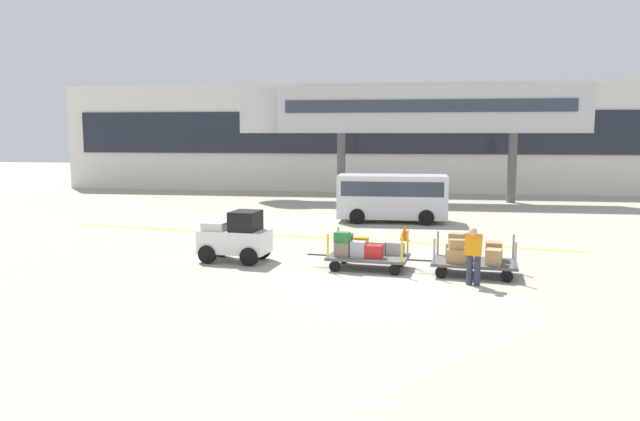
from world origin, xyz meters
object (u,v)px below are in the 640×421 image
object	(u,v)px
baggage_cart_lead	(364,251)
shuttle_van	(392,194)
baggage_tug	(236,237)
baggage_cart_middle	(473,256)
baggage_handler	(473,253)
safety_cone_near	(405,233)
safety_cone_far	(233,229)

from	to	relation	value
baggage_cart_lead	shuttle_van	xyz separation A→B (m)	(0.53, 9.65, 0.71)
baggage_tug	baggage_cart_middle	distance (m)	7.13
baggage_handler	safety_cone_near	world-z (taller)	baggage_handler
baggage_cart_middle	baggage_handler	distance (m)	1.30
baggage_handler	safety_cone_near	xyz separation A→B (m)	(-1.82, 6.56, -0.59)
safety_cone_near	baggage_cart_lead	bearing A→B (deg)	-102.90
baggage_cart_middle	baggage_tug	bearing A→B (deg)	173.46
shuttle_van	safety_cone_far	distance (m)	7.70
baggage_cart_lead	baggage_handler	xyz separation A→B (m)	(2.95, -1.60, 0.34)
baggage_cart_middle	safety_cone_far	xyz separation A→B (m)	(-8.46, 5.18, -0.26)
baggage_cart_middle	safety_cone_near	size ratio (longest dim) A/B	5.57
baggage_tug	baggage_cart_middle	size ratio (longest dim) A/B	0.72
safety_cone_far	baggage_tug	bearing A→B (deg)	-72.37
baggage_cart_lead	baggage_cart_middle	size ratio (longest dim) A/B	1.00
baggage_cart_middle	safety_cone_far	size ratio (longest dim) A/B	5.57
baggage_cart_middle	safety_cone_far	bearing A→B (deg)	148.53
baggage_tug	baggage_cart_middle	xyz separation A→B (m)	(7.08, -0.81, -0.21)
baggage_handler	baggage_tug	bearing A→B (deg)	163.50
baggage_cart_middle	safety_cone_far	distance (m)	9.93
baggage_cart_middle	safety_cone_near	distance (m)	5.66
baggage_cart_lead	safety_cone_near	xyz separation A→B (m)	(1.14, 4.96, -0.25)
baggage_tug	baggage_handler	world-z (taller)	baggage_tug
baggage_handler	safety_cone_near	distance (m)	6.83
baggage_tug	safety_cone_near	bearing A→B (deg)	41.21
baggage_tug	baggage_cart_lead	distance (m)	4.04
baggage_handler	shuttle_van	world-z (taller)	shuttle_van
baggage_handler	safety_cone_far	size ratio (longest dim) A/B	2.84
baggage_tug	baggage_cart_lead	xyz separation A→B (m)	(4.00, -0.46, -0.23)
baggage_cart_lead	baggage_handler	bearing A→B (deg)	-28.43
safety_cone_near	safety_cone_far	world-z (taller)	same
baggage_handler	safety_cone_far	distance (m)	10.55
safety_cone_near	baggage_tug	bearing A→B (deg)	-138.79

